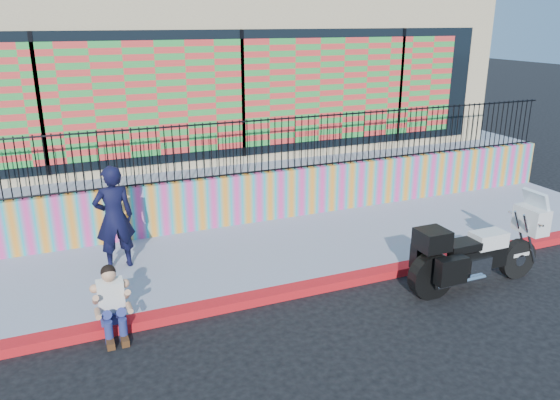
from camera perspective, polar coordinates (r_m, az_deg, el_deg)
ground at (r=9.65m, az=4.58°, el=-9.21°), size 90.00×90.00×0.00m
red_curb at (r=9.62m, az=4.59°, el=-8.82°), size 16.00×0.30×0.15m
sidewalk at (r=10.96m, az=0.64°, el=-5.20°), size 16.00×3.00×0.15m
mural_wall at (r=12.13m, az=-2.35°, el=0.31°), size 16.00×0.20×1.10m
metal_fence at (r=11.82m, az=-2.42°, el=5.62°), size 15.80×0.04×1.20m
elevated_platform at (r=16.85m, az=-8.46°, el=5.04°), size 16.00×10.00×1.25m
storefront_building at (r=16.24m, az=-8.70°, el=13.92°), size 14.00×8.06×4.00m
police_motorcycle at (r=9.96m, az=19.76°, el=-5.06°), size 2.61×0.86×1.63m
police_officer at (r=10.14m, az=-16.95°, el=-1.76°), size 0.74×0.52×1.91m
seated_man at (r=8.46m, az=-17.07°, el=-10.82°), size 0.54×0.71×1.06m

